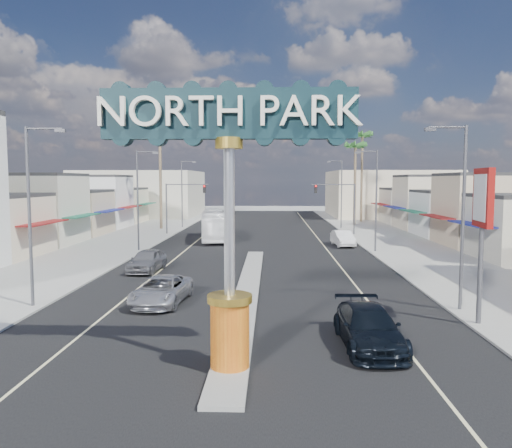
# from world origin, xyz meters

# --- Properties ---
(ground) EXTENTS (160.00, 160.00, 0.00)m
(ground) POSITION_xyz_m (0.00, 30.00, 0.00)
(ground) COLOR gray
(ground) RESTS_ON ground
(road) EXTENTS (20.00, 120.00, 0.01)m
(road) POSITION_xyz_m (0.00, 30.00, 0.01)
(road) COLOR black
(road) RESTS_ON ground
(median_island) EXTENTS (1.30, 30.00, 0.16)m
(median_island) POSITION_xyz_m (0.00, 14.00, 0.08)
(median_island) COLOR gray
(median_island) RESTS_ON ground
(sidewalk_left) EXTENTS (8.00, 120.00, 0.12)m
(sidewalk_left) POSITION_xyz_m (-14.00, 30.00, 0.06)
(sidewalk_left) COLOR gray
(sidewalk_left) RESTS_ON ground
(sidewalk_right) EXTENTS (8.00, 120.00, 0.12)m
(sidewalk_right) POSITION_xyz_m (14.00, 30.00, 0.06)
(sidewalk_right) COLOR gray
(sidewalk_right) RESTS_ON ground
(storefront_row_left) EXTENTS (12.00, 42.00, 6.00)m
(storefront_row_left) POSITION_xyz_m (-24.00, 43.00, 3.00)
(storefront_row_left) COLOR beige
(storefront_row_left) RESTS_ON ground
(storefront_row_right) EXTENTS (12.00, 42.00, 6.00)m
(storefront_row_right) POSITION_xyz_m (24.00, 43.00, 3.00)
(storefront_row_right) COLOR #B7B29E
(storefront_row_right) RESTS_ON ground
(backdrop_far_left) EXTENTS (20.00, 20.00, 8.00)m
(backdrop_far_left) POSITION_xyz_m (-22.00, 75.00, 4.00)
(backdrop_far_left) COLOR #B7B29E
(backdrop_far_left) RESTS_ON ground
(backdrop_far_right) EXTENTS (20.00, 20.00, 8.00)m
(backdrop_far_right) POSITION_xyz_m (22.00, 75.00, 4.00)
(backdrop_far_right) COLOR beige
(backdrop_far_right) RESTS_ON ground
(gateway_sign) EXTENTS (8.20, 1.50, 9.15)m
(gateway_sign) POSITION_xyz_m (0.00, 1.98, 5.93)
(gateway_sign) COLOR #C03C0E
(gateway_sign) RESTS_ON median_island
(traffic_signal_left) EXTENTS (5.09, 0.45, 6.00)m
(traffic_signal_left) POSITION_xyz_m (-9.18, 43.99, 4.27)
(traffic_signal_left) COLOR #47474C
(traffic_signal_left) RESTS_ON ground
(traffic_signal_right) EXTENTS (5.09, 0.45, 6.00)m
(traffic_signal_right) POSITION_xyz_m (9.18, 43.99, 4.27)
(traffic_signal_right) COLOR #47474C
(traffic_signal_right) RESTS_ON ground
(streetlight_l_near) EXTENTS (2.03, 0.22, 9.00)m
(streetlight_l_near) POSITION_xyz_m (-10.43, 10.00, 5.07)
(streetlight_l_near) COLOR #47474C
(streetlight_l_near) RESTS_ON ground
(streetlight_l_mid) EXTENTS (2.03, 0.22, 9.00)m
(streetlight_l_mid) POSITION_xyz_m (-10.43, 30.00, 5.07)
(streetlight_l_mid) COLOR #47474C
(streetlight_l_mid) RESTS_ON ground
(streetlight_l_far) EXTENTS (2.03, 0.22, 9.00)m
(streetlight_l_far) POSITION_xyz_m (-10.43, 52.00, 5.07)
(streetlight_l_far) COLOR #47474C
(streetlight_l_far) RESTS_ON ground
(streetlight_r_near) EXTENTS (2.03, 0.22, 9.00)m
(streetlight_r_near) POSITION_xyz_m (10.43, 10.00, 5.07)
(streetlight_r_near) COLOR #47474C
(streetlight_r_near) RESTS_ON ground
(streetlight_r_mid) EXTENTS (2.03, 0.22, 9.00)m
(streetlight_r_mid) POSITION_xyz_m (10.43, 30.00, 5.07)
(streetlight_r_mid) COLOR #47474C
(streetlight_r_mid) RESTS_ON ground
(streetlight_r_far) EXTENTS (2.03, 0.22, 9.00)m
(streetlight_r_far) POSITION_xyz_m (10.43, 52.00, 5.07)
(streetlight_r_far) COLOR #47474C
(streetlight_r_far) RESTS_ON ground
(palm_left_far) EXTENTS (2.60, 2.60, 13.10)m
(palm_left_far) POSITION_xyz_m (-13.00, 50.00, 11.50)
(palm_left_far) COLOR brown
(palm_left_far) RESTS_ON ground
(palm_right_mid) EXTENTS (2.60, 2.60, 12.10)m
(palm_right_mid) POSITION_xyz_m (13.00, 56.00, 10.60)
(palm_right_mid) COLOR brown
(palm_right_mid) RESTS_ON ground
(palm_right_far) EXTENTS (2.60, 2.60, 14.10)m
(palm_right_far) POSITION_xyz_m (15.00, 62.00, 12.39)
(palm_right_far) COLOR brown
(palm_right_far) RESTS_ON ground
(suv_left) EXTENTS (2.77, 5.27, 1.41)m
(suv_left) POSITION_xyz_m (-4.31, 11.01, 0.71)
(suv_left) COLOR #B3B3B8
(suv_left) RESTS_ON ground
(suv_right) EXTENTS (2.31, 5.35, 1.53)m
(suv_right) POSITION_xyz_m (5.12, 4.59, 0.77)
(suv_right) COLOR black
(suv_right) RESTS_ON ground
(car_parked_left) EXTENTS (2.22, 4.76, 1.58)m
(car_parked_left) POSITION_xyz_m (-7.35, 20.11, 0.79)
(car_parked_left) COLOR slate
(car_parked_left) RESTS_ON ground
(car_parked_right) EXTENTS (2.02, 4.73, 1.52)m
(car_parked_right) POSITION_xyz_m (8.32, 34.30, 0.76)
(car_parked_right) COLOR white
(car_parked_right) RESTS_ON ground
(city_bus) EXTENTS (3.99, 11.12, 3.03)m
(city_bus) POSITION_xyz_m (-4.82, 38.74, 1.51)
(city_bus) COLOR white
(city_bus) RESTS_ON ground
(bank_pylon_sign) EXTENTS (0.49, 2.14, 6.80)m
(bank_pylon_sign) POSITION_xyz_m (10.49, 7.57, 5.26)
(bank_pylon_sign) COLOR #47474C
(bank_pylon_sign) RESTS_ON sidewalk_right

